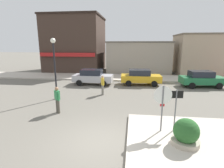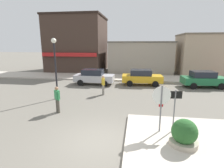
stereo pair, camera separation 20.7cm
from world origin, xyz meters
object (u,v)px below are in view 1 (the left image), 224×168
(one_way_sign, at_px, (176,106))
(planter, at_px, (186,135))
(parked_car_third, at_px, (202,79))
(parked_car_nearest, at_px, (93,77))
(stop_sign, at_px, (162,103))
(pedestrian_crossing_near, at_px, (57,99))
(pedestrian_crossing_far, at_px, (103,84))
(parked_car_second, at_px, (140,77))
(lamp_post, at_px, (54,60))

(one_way_sign, bearing_deg, planter, -80.20)
(parked_car_third, bearing_deg, parked_car_nearest, -178.91)
(stop_sign, height_order, pedestrian_crossing_near, stop_sign)
(one_way_sign, bearing_deg, pedestrian_crossing_far, 126.56)
(one_way_sign, height_order, pedestrian_crossing_far, one_way_sign)
(planter, height_order, parked_car_nearest, parked_car_nearest)
(parked_car_second, bearing_deg, pedestrian_crossing_far, -128.16)
(one_way_sign, height_order, planter, one_way_sign)
(planter, distance_m, parked_car_second, 11.20)
(parked_car_third, height_order, pedestrian_crossing_near, pedestrian_crossing_near)
(parked_car_second, bearing_deg, stop_sign, -86.74)
(parked_car_second, distance_m, parked_car_third, 5.85)
(one_way_sign, relative_size, parked_car_nearest, 0.52)
(one_way_sign, xyz_separation_m, lamp_post, (-7.63, 4.36, 1.63))
(lamp_post, bearing_deg, parked_car_nearest, 73.11)
(planter, xyz_separation_m, pedestrian_crossing_far, (-4.58, 7.04, 0.31))
(planter, distance_m, pedestrian_crossing_near, 7.20)
(parked_car_nearest, height_order, pedestrian_crossing_near, pedestrian_crossing_near)
(parked_car_third, relative_size, pedestrian_crossing_near, 2.56)
(parked_car_nearest, relative_size, parked_car_third, 0.98)
(lamp_post, distance_m, parked_car_second, 8.82)
(pedestrian_crossing_near, xyz_separation_m, pedestrian_crossing_far, (2.01, 4.16, 0.00))
(lamp_post, height_order, pedestrian_crossing_far, lamp_post)
(one_way_sign, relative_size, parked_car_second, 0.52)
(stop_sign, relative_size, one_way_sign, 1.10)
(stop_sign, distance_m, lamp_post, 8.45)
(parked_car_third, distance_m, pedestrian_crossing_near, 13.66)
(parked_car_second, xyz_separation_m, pedestrian_crossing_near, (-5.21, -8.23, 0.06))
(one_way_sign, bearing_deg, parked_car_second, 96.74)
(stop_sign, distance_m, parked_car_third, 11.21)
(parked_car_nearest, distance_m, parked_car_third, 10.71)
(stop_sign, bearing_deg, lamp_post, 147.56)
(lamp_post, relative_size, pedestrian_crossing_near, 2.82)
(parked_car_second, height_order, pedestrian_crossing_near, pedestrian_crossing_near)
(pedestrian_crossing_far, bearing_deg, planter, -56.97)
(one_way_sign, bearing_deg, parked_car_nearest, 122.32)
(pedestrian_crossing_near, bearing_deg, parked_car_third, 35.95)
(parked_car_nearest, xyz_separation_m, pedestrian_crossing_far, (1.67, -3.65, 0.06))
(stop_sign, xyz_separation_m, parked_car_second, (-0.57, 10.09, -0.71))
(one_way_sign, height_order, parked_car_third, one_way_sign)
(stop_sign, bearing_deg, pedestrian_crossing_near, 162.23)
(planter, height_order, pedestrian_crossing_far, pedestrian_crossing_far)
(parked_car_third, distance_m, pedestrian_crossing_far, 9.83)
(pedestrian_crossing_near, bearing_deg, lamp_post, 115.38)
(parked_car_third, bearing_deg, pedestrian_crossing_near, -144.05)
(stop_sign, bearing_deg, one_way_sign, 9.74)
(pedestrian_crossing_near, bearing_deg, one_way_sign, -15.31)
(lamp_post, xyz_separation_m, parked_car_third, (12.29, 5.41, -2.15))
(lamp_post, bearing_deg, pedestrian_crossing_far, 25.51)
(parked_car_nearest, relative_size, parked_car_second, 0.99)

